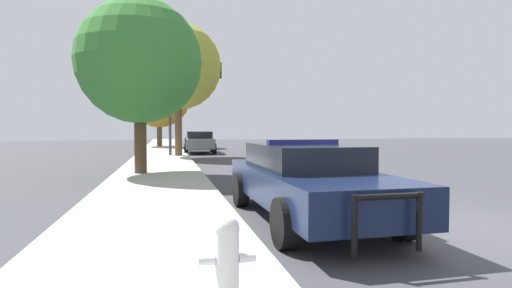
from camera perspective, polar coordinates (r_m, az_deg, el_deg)
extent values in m
plane|color=#3D3D42|center=(7.58, 27.87, -10.56)|extent=(110.00, 110.00, 0.00)
cube|color=#A3A099|center=(5.83, -15.24, -13.58)|extent=(3.00, 110.00, 0.13)
cube|color=#141E3D|center=(7.23, 7.35, -5.80)|extent=(1.92, 4.98, 0.57)
cube|color=black|center=(7.41, 6.69, -1.72)|extent=(1.63, 2.60, 0.43)
cylinder|color=black|center=(6.34, 20.24, -9.67)|extent=(0.25, 0.71, 0.70)
cylinder|color=black|center=(5.56, 4.12, -11.21)|extent=(0.25, 0.71, 0.70)
cylinder|color=black|center=(9.02, 9.30, -6.05)|extent=(0.25, 0.71, 0.70)
cylinder|color=black|center=(8.49, -2.18, -6.54)|extent=(0.25, 0.71, 0.70)
cylinder|color=black|center=(5.17, 22.28, -10.22)|extent=(0.07, 0.07, 0.70)
cylinder|color=black|center=(4.74, 13.90, -11.24)|extent=(0.07, 0.07, 0.70)
cylinder|color=black|center=(4.89, 18.32, -7.13)|extent=(0.88, 0.08, 0.07)
cube|color=navy|center=(7.40, 6.70, 0.29)|extent=(1.34, 0.22, 0.09)
cube|color=navy|center=(7.61, 13.97, -5.24)|extent=(0.05, 3.57, 0.16)
cylinder|color=white|center=(3.68, -4.15, -16.95)|extent=(0.21, 0.21, 0.61)
sphere|color=white|center=(3.59, -4.16, -11.95)|extent=(0.22, 0.22, 0.22)
cylinder|color=white|center=(3.64, -7.04, -16.18)|extent=(0.15, 0.08, 0.08)
cylinder|color=white|center=(3.69, -1.30, -15.90)|extent=(0.15, 0.08, 0.08)
cylinder|color=#424247|center=(23.55, -12.20, 5.21)|extent=(0.16, 0.16, 5.54)
cylinder|color=#424247|center=(23.89, -8.78, 11.52)|extent=(2.84, 0.11, 0.11)
cube|color=black|center=(23.96, -5.33, 10.42)|extent=(0.30, 0.24, 0.90)
sphere|color=red|center=(23.88, -5.30, 11.17)|extent=(0.20, 0.20, 0.20)
sphere|color=orange|center=(23.84, -5.29, 10.46)|extent=(0.20, 0.20, 0.20)
sphere|color=green|center=(23.80, -5.29, 9.75)|extent=(0.20, 0.20, 0.20)
cube|color=slate|center=(27.22, -8.03, 0.13)|extent=(2.09, 4.69, 0.64)
cube|color=black|center=(26.97, -8.03, 1.29)|extent=(1.71, 2.48, 0.47)
cylinder|color=black|center=(28.65, -9.90, -0.42)|extent=(0.28, 0.72, 0.70)
cylinder|color=black|center=(28.69, -6.31, -0.40)|extent=(0.28, 0.72, 0.70)
cylinder|color=black|center=(25.80, -9.94, -0.71)|extent=(0.28, 0.72, 0.70)
cylinder|color=black|center=(25.85, -5.96, -0.68)|extent=(0.28, 0.72, 0.70)
cube|color=slate|center=(45.55, -8.93, 0.88)|extent=(1.77, 4.19, 0.61)
cube|color=black|center=(45.34, -8.92, 1.53)|extent=(1.49, 2.19, 0.42)
cylinder|color=black|center=(46.82, -9.99, 0.54)|extent=(0.26, 0.65, 0.64)
cylinder|color=black|center=(46.89, -7.99, 0.55)|extent=(0.26, 0.65, 0.64)
cylinder|color=black|center=(44.25, -9.92, 0.45)|extent=(0.26, 0.65, 0.64)
cylinder|color=black|center=(44.32, -7.80, 0.46)|extent=(0.26, 0.65, 0.64)
cylinder|color=#4C3823|center=(14.14, -16.19, 1.33)|extent=(0.41, 0.41, 2.64)
sphere|color=#387A33|center=(14.32, -16.30, 11.28)|extent=(4.21, 4.21, 4.21)
cylinder|color=brown|center=(22.98, -11.03, 2.97)|extent=(0.40, 0.40, 3.68)
sphere|color=#999933|center=(23.24, -11.09, 10.81)|extent=(4.85, 4.85, 4.85)
cylinder|color=brown|center=(35.52, -13.63, 1.97)|extent=(0.44, 0.44, 2.82)
sphere|color=#B77F28|center=(35.63, -13.67, 6.60)|extent=(5.34, 5.34, 5.34)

